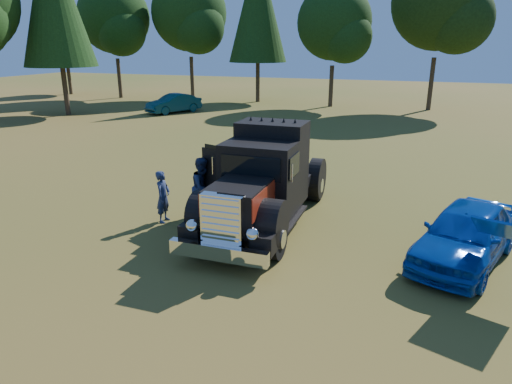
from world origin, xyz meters
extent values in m
plane|color=#3A4F17|center=(0.00, 0.00, 0.00)|extent=(120.00, 120.00, 0.00)
cylinder|color=#2D2116|center=(-18.00, 31.00, 1.98)|extent=(0.36, 0.36, 3.96)
sphere|color=black|center=(-18.00, 31.00, 7.92)|extent=(7.04, 7.04, 7.04)
sphere|color=black|center=(-16.68, 30.12, 6.60)|extent=(4.84, 4.84, 4.84)
cylinder|color=#2D2116|center=(-4.00, 29.50, 1.71)|extent=(0.36, 0.36, 3.42)
sphere|color=black|center=(-4.00, 29.50, 6.84)|extent=(6.08, 6.08, 6.08)
sphere|color=black|center=(-2.86, 28.74, 5.70)|extent=(4.18, 4.18, 4.18)
cylinder|color=#2D2116|center=(4.00, 30.00, 2.07)|extent=(0.36, 0.36, 4.14)
sphere|color=black|center=(4.00, 30.00, 8.28)|extent=(7.36, 7.36, 7.36)
sphere|color=black|center=(5.38, 29.08, 6.90)|extent=(5.06, 5.06, 5.06)
cylinder|color=#2D2116|center=(-22.00, 18.00, 2.34)|extent=(0.36, 0.36, 4.68)
cylinder|color=#2D2116|center=(-25.00, 29.00, 1.89)|extent=(0.36, 0.36, 3.78)
sphere|color=black|center=(-25.00, 29.00, 7.56)|extent=(6.72, 6.72, 6.72)
sphere|color=black|center=(-23.74, 28.16, 6.30)|extent=(4.62, 4.62, 4.62)
cylinder|color=#2D2116|center=(-11.00, 30.50, 2.34)|extent=(0.36, 0.36, 4.68)
cone|color=black|center=(-11.00, 30.50, 8.45)|extent=(5.20, 5.20, 9.75)
cylinder|color=#2D2116|center=(-32.00, 30.00, 2.16)|extent=(0.36, 0.36, 4.32)
cone|color=black|center=(-32.00, 30.00, 7.80)|extent=(4.80, 4.80, 9.00)
cylinder|color=black|center=(-1.97, -0.03, 0.55)|extent=(0.32, 1.10, 1.10)
cylinder|color=black|center=(0.13, -0.03, 0.55)|extent=(0.32, 1.10, 1.10)
cylinder|color=black|center=(-1.97, 4.77, 0.55)|extent=(0.32, 1.10, 1.10)
cylinder|color=black|center=(0.13, 4.77, 0.55)|extent=(0.32, 1.10, 1.10)
cylinder|color=black|center=(-1.64, 4.77, 0.55)|extent=(0.32, 1.10, 1.10)
cylinder|color=black|center=(-0.20, 4.77, 0.55)|extent=(0.32, 1.10, 1.10)
cube|color=black|center=(-0.92, 2.57, 0.62)|extent=(1.60, 6.40, 0.28)
cube|color=white|center=(-0.92, -1.28, 0.55)|extent=(2.50, 0.22, 0.36)
cube|color=white|center=(-0.92, -0.98, 1.25)|extent=(1.05, 0.30, 1.30)
cube|color=black|center=(-0.92, 0.07, 1.30)|extent=(1.35, 1.80, 1.10)
cube|color=maroon|center=(-1.61, 0.07, 1.50)|extent=(0.02, 1.80, 0.60)
cube|color=maroon|center=(-0.23, 0.07, 1.50)|extent=(0.02, 1.80, 0.60)
cylinder|color=black|center=(-1.87, -0.03, 0.95)|extent=(0.55, 1.24, 1.24)
cylinder|color=black|center=(0.03, -0.03, 0.95)|extent=(0.55, 1.24, 1.24)
sphere|color=white|center=(-1.70, -1.05, 1.05)|extent=(0.32, 0.32, 0.32)
sphere|color=white|center=(-0.14, -1.05, 1.05)|extent=(0.32, 0.32, 0.32)
cube|color=black|center=(-0.92, 1.62, 1.55)|extent=(2.05, 1.30, 2.10)
cube|color=black|center=(-0.92, 0.95, 2.05)|extent=(1.70, 0.05, 0.65)
cube|color=black|center=(-0.92, 2.92, 1.75)|extent=(2.05, 1.30, 2.50)
cube|color=black|center=(-0.92, 4.57, 0.95)|extent=(2.00, 2.00, 0.35)
cube|color=black|center=(-2.46, 2.08, 1.45)|extent=(1.05, 0.43, 1.50)
cube|color=#973316|center=(-2.48, 2.13, 1.30)|extent=(0.81, 0.31, 0.75)
imported|color=#060A95|center=(4.64, 1.38, 0.74)|extent=(3.14, 4.70, 1.49)
cube|color=#060A95|center=(5.22, -0.22, 1.55)|extent=(1.54, 1.32, 0.67)
imported|color=#1D1F44|center=(-3.87, 1.25, 0.81)|extent=(0.42, 0.61, 1.61)
imported|color=#1E2D47|center=(-2.91, 2.08, 0.96)|extent=(0.97, 1.10, 1.91)
imported|color=#09343B|center=(-14.91, 21.69, 0.72)|extent=(3.36, 4.62, 1.45)
camera|label=1|loc=(3.18, -10.22, 5.29)|focal=32.00mm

